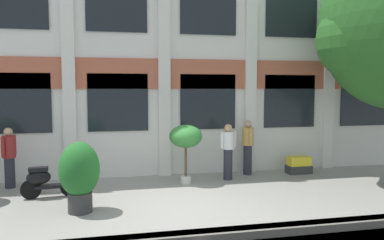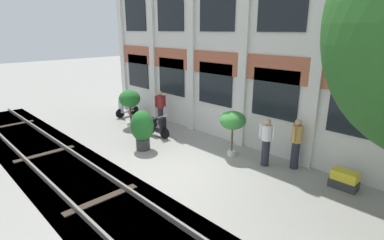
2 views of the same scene
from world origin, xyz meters
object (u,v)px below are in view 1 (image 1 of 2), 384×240
Objects in this scene: potted_plant_low_pan at (186,138)px; resident_near_plants at (9,156)px; resident_by_doorway at (248,145)px; potted_plant_square_trough at (299,165)px; resident_watching_tracks at (228,150)px; potted_plant_ribbed_drum at (79,173)px; scooter_near_curb at (48,180)px.

resident_near_plants is (-4.71, 0.49, -0.42)m from potted_plant_low_pan.
potted_plant_low_pan is 0.98× the size of resident_by_doorway.
potted_plant_square_trough is at bearing 25.39° from resident_near_plants.
potted_plant_low_pan is 4.75m from resident_near_plants.
resident_near_plants is (-6.00, 0.32, -0.00)m from resident_watching_tracks.
resident_watching_tracks is at bearing 28.06° from potted_plant_ribbed_drum.
resident_by_doorway is 0.93m from resident_watching_tracks.
potted_plant_low_pan is 2.22m from resident_by_doorway.
potted_plant_ribbed_drum is 5.46m from resident_by_doorway.
resident_near_plants is at bearing -109.17° from resident_watching_tracks.
resident_near_plants is (-6.79, -0.18, -0.04)m from resident_by_doorway.
potted_plant_square_trough is 0.55× the size of scooter_near_curb.
resident_watching_tracks reaches higher than potted_plant_square_trough.
scooter_near_curb is at bearing -96.10° from resident_watching_tracks.
potted_plant_low_pan is 1.20× the size of scooter_near_curb.
resident_near_plants is at bearing 179.88° from potted_plant_square_trough.
potted_plant_square_trough is at bearing 81.07° from resident_watching_tracks.
potted_plant_low_pan reaches higher than resident_watching_tracks.
potted_plant_low_pan is at bearing -98.55° from resident_watching_tracks.
resident_by_doorway is (5.64, 1.35, 0.47)m from scooter_near_curb.
resident_near_plants is at bearing 128.37° from scooter_near_curb.
resident_watching_tracks is (4.85, 0.85, 0.44)m from scooter_near_curb.
resident_watching_tracks reaches higher than resident_near_plants.
scooter_near_curb is at bearing -20.18° from resident_near_plants.
scooter_near_curb is 1.70m from resident_near_plants.
resident_watching_tracks is at bearing -172.83° from potted_plant_square_trough.
potted_plant_ribbed_drum is 1.11× the size of scooter_near_curb.
resident_watching_tracks is (1.29, 0.17, -0.41)m from potted_plant_low_pan.
potted_plant_square_trough is 0.45× the size of resident_by_doorway.
potted_plant_low_pan is 3.72m from scooter_near_curb.
potted_plant_ribbed_drum is 1.59m from scooter_near_curb.
potted_plant_ribbed_drum is at bearing -159.23° from potted_plant_square_trough.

